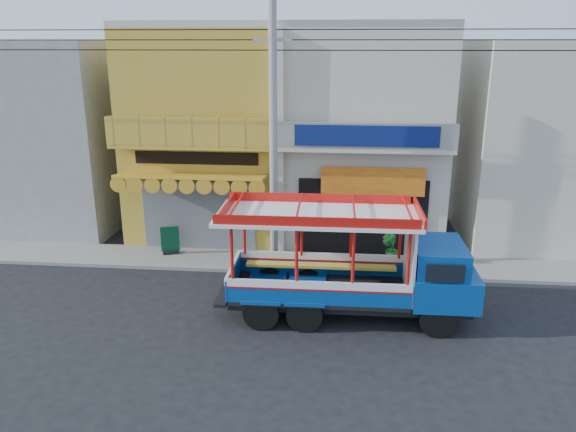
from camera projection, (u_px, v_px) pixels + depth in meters
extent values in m
plane|color=black|center=(295.00, 317.00, 16.09)|extent=(90.00, 90.00, 0.00)
cube|color=slate|center=(305.00, 263.00, 19.87)|extent=(30.00, 2.00, 0.12)
cube|color=gold|center=(214.00, 133.00, 22.87)|extent=(6.00, 6.00, 8.00)
cube|color=#595B5E|center=(199.00, 215.00, 20.77)|extent=(4.20, 0.10, 2.60)
cube|color=orange|center=(192.00, 176.00, 19.59)|extent=(5.20, 1.50, 0.31)
cube|color=gold|center=(193.00, 146.00, 19.67)|extent=(6.00, 0.70, 0.18)
cube|color=gold|center=(190.00, 132.00, 19.22)|extent=(6.00, 0.12, 0.95)
cube|color=black|center=(196.00, 158.00, 20.12)|extent=(4.50, 0.04, 0.45)
cube|color=beige|center=(210.00, 26.00, 21.64)|extent=(6.00, 6.00, 0.24)
cube|color=beige|center=(363.00, 135.00, 22.32)|extent=(6.00, 6.00, 8.00)
cube|color=black|center=(362.00, 217.00, 20.19)|extent=(4.60, 0.12, 2.80)
cube|color=orange|center=(373.00, 182.00, 19.48)|extent=(3.60, 0.05, 1.00)
cube|color=beige|center=(366.00, 149.00, 19.12)|extent=(6.00, 0.70, 0.18)
cube|color=gray|center=(366.00, 136.00, 18.69)|extent=(6.00, 0.12, 0.85)
cube|color=navy|center=(367.00, 136.00, 18.62)|extent=(4.80, 0.06, 0.70)
cube|color=gray|center=(367.00, 26.00, 21.09)|extent=(6.00, 6.00, 0.24)
cube|color=beige|center=(279.00, 148.00, 19.60)|extent=(0.35, 0.30, 8.00)
cube|color=gray|center=(51.00, 135.00, 23.57)|extent=(6.00, 6.00, 7.60)
cube|color=beige|center=(544.00, 143.00, 21.73)|extent=(6.00, 6.00, 7.60)
cylinder|color=gray|center=(273.00, 141.00, 17.98)|extent=(0.26, 0.26, 9.00)
cube|color=gray|center=(273.00, 40.00, 17.06)|extent=(1.20, 0.12, 0.12)
cylinder|color=black|center=(305.00, 50.00, 17.05)|extent=(28.00, 0.04, 0.04)
cylinder|color=black|center=(305.00, 40.00, 16.96)|extent=(28.00, 0.04, 0.04)
cylinder|color=black|center=(305.00, 29.00, 16.87)|extent=(28.00, 0.04, 0.04)
cylinder|color=black|center=(438.00, 320.00, 14.89)|extent=(0.99, 0.29, 0.99)
cylinder|color=black|center=(428.00, 290.00, 16.68)|extent=(0.99, 0.29, 0.99)
cylinder|color=black|center=(305.00, 314.00, 15.18)|extent=(0.99, 0.29, 0.99)
cylinder|color=black|center=(308.00, 285.00, 16.97)|extent=(0.99, 0.29, 0.99)
cylinder|color=black|center=(261.00, 312.00, 15.28)|extent=(0.99, 0.29, 0.99)
cylinder|color=black|center=(269.00, 284.00, 17.07)|extent=(0.99, 0.29, 0.99)
cube|color=black|center=(348.00, 297.00, 15.95)|extent=(6.66, 1.70, 0.28)
cube|color=#0F49A3|center=(442.00, 283.00, 15.58)|extent=(1.80, 2.19, 0.89)
cube|color=#0F49A3|center=(438.00, 256.00, 15.35)|extent=(1.40, 2.01, 0.74)
cube|color=black|center=(464.00, 259.00, 15.31)|extent=(0.08, 1.74, 0.54)
cube|color=black|center=(320.00, 290.00, 15.96)|extent=(4.91, 2.22, 0.12)
cube|color=#0F49A3|center=(318.00, 295.00, 14.86)|extent=(4.89, 0.13, 0.59)
cube|color=white|center=(319.00, 286.00, 14.78)|extent=(4.89, 0.14, 0.22)
cube|color=#0F49A3|center=(321.00, 265.00, 16.85)|extent=(4.89, 0.13, 0.59)
cube|color=white|center=(321.00, 257.00, 16.77)|extent=(4.89, 0.14, 0.22)
cylinder|color=red|center=(232.00, 253.00, 14.74)|extent=(0.09, 0.09, 1.58)
cylinder|color=red|center=(244.00, 229.00, 16.70)|extent=(0.09, 0.09, 1.58)
cube|color=white|center=(410.00, 256.00, 15.42)|extent=(0.10, 2.00, 2.22)
cube|color=white|center=(317.00, 215.00, 15.30)|extent=(5.51, 2.48, 0.10)
cube|color=red|center=(317.00, 209.00, 15.25)|extent=(5.31, 2.38, 0.26)
cube|color=black|center=(171.00, 252.00, 20.58)|extent=(0.63, 0.46, 0.10)
cube|color=#0B3E20|center=(170.00, 239.00, 20.43)|extent=(0.66, 0.27, 0.92)
imported|color=#18541A|center=(390.00, 249.00, 19.54)|extent=(0.74, 0.70, 1.07)
imported|color=#18541A|center=(429.00, 250.00, 19.48)|extent=(0.80, 0.80, 1.01)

